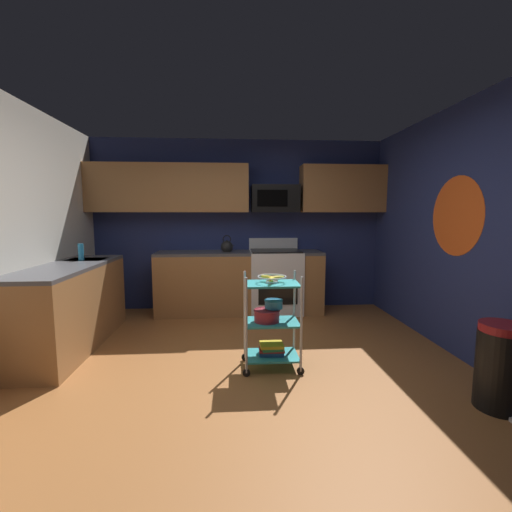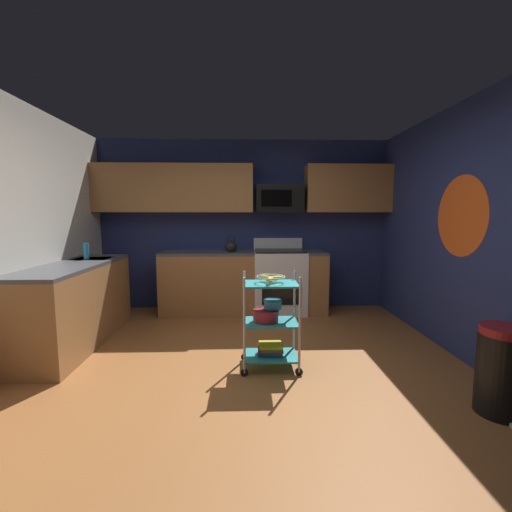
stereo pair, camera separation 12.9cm
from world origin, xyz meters
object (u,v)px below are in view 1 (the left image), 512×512
Objects in this scene: mixing_bowl_small at (274,304)px; dish_soap_bottle at (81,252)px; microwave at (275,199)px; mixing_bowl_large at (267,315)px; trash_can at (501,367)px; book_stack at (272,349)px; fruit_bowl at (272,278)px; kettle at (227,247)px; rolling_cart at (272,322)px; oven_range at (275,280)px.

mixing_bowl_small is 2.47m from dish_soap_bottle.
microwave is 2.78× the size of mixing_bowl_large.
dish_soap_bottle is 4.32m from trash_can.
trash_can is (1.64, -0.82, 0.14)m from book_stack.
mixing_bowl_large is at bearing -150.38° from mixing_bowl_small.
fruit_bowl is at bearing -119.61° from mixing_bowl_small.
microwave reaches higher than fruit_bowl.
microwave is 2.65× the size of kettle.
rolling_cart is 3.70× the size of book_stack.
microwave reaches higher than dish_soap_bottle.
fruit_bowl is 1.08× the size of mixing_bowl_large.
mixing_bowl_small reaches higher than mixing_bowl_large.
book_stack is at bearing 0.00° from mixing_bowl_large.
book_stack is at bearing -119.61° from mixing_bowl_small.
microwave is at bearing 82.80° from mixing_bowl_small.
rolling_cart is at bearing 0.00° from mixing_bowl_large.
mixing_bowl_large is at bearing -78.40° from kettle.
book_stack is (0.00, 0.00, -0.69)m from fruit_bowl.
dish_soap_bottle is at bearing 153.52° from rolling_cart.
mixing_bowl_large is (-0.32, -1.94, 0.04)m from oven_range.
book_stack is 1.24× the size of dish_soap_bottle.
microwave is at bearing 90.26° from oven_range.
rolling_cart is at bearing -77.07° from kettle.
microwave is at bearing 82.32° from book_stack.
mixing_bowl_large is at bearing -26.98° from dish_soap_bottle.
dish_soap_bottle reaches higher than mixing_bowl_large.
rolling_cart is 0.42m from fruit_bowl.
fruit_bowl is (-0.28, -2.05, -0.82)m from microwave.
oven_range reaches higher than mixing_bowl_small.
kettle is 3.52m from trash_can.
kettle is at bearing 102.93° from rolling_cart.
oven_range is 1.97m from mixing_bowl_large.
oven_range is 4.17× the size of kettle.
trash_can is (1.36, -2.87, -1.37)m from microwave.
dish_soap_bottle is at bearing 154.58° from mixing_bowl_small.
mixing_bowl_large is at bearing -180.00° from book_stack.
trash_can is (2.09, -2.76, -0.67)m from kettle.
oven_range is 1.20× the size of rolling_cart.
dish_soap_bottle is (-2.20, 1.05, 0.40)m from mixing_bowl_small.
oven_range is 0.89m from kettle.
microwave is at bearing 82.32° from fruit_bowl.
mixing_bowl_small is (-0.25, -1.90, 0.14)m from oven_range.
fruit_bowl is at bearing -98.10° from oven_range.
trash_can is at bearing -52.94° from kettle.
dish_soap_bottle is (-2.18, 1.08, 0.57)m from rolling_cart.
fruit_bowl is 1.49× the size of mixing_bowl_small.
mixing_bowl_small is 1.99m from kettle.
book_stack is at bearing 26.57° from fruit_bowl.
oven_range reaches higher than fruit_bowl.
rolling_cart is 4.57× the size of dish_soap_bottle.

